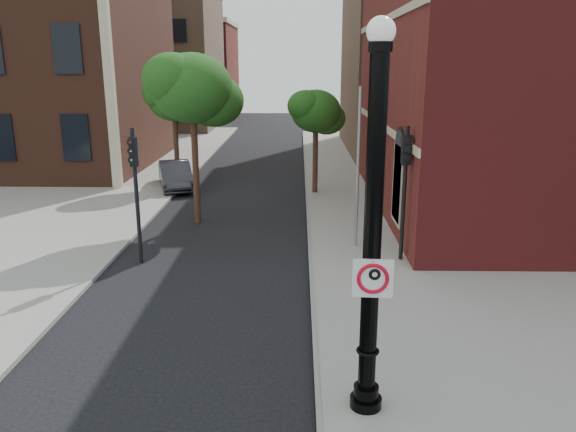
{
  "coord_description": "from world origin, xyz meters",
  "views": [
    {
      "loc": [
        1.69,
        -9.2,
        5.89
      ],
      "look_at": [
        1.47,
        2.0,
        2.83
      ],
      "focal_mm": 35.0,
      "sensor_mm": 36.0,
      "label": 1
    }
  ],
  "objects_px": {
    "no_parking_sign": "(373,278)",
    "traffic_signal_right": "(405,172)",
    "parked_car": "(175,175)",
    "lamppost": "(372,248)",
    "traffic_signal_left": "(135,174)"
  },
  "relations": [
    {
      "from": "no_parking_sign",
      "to": "traffic_signal_right",
      "type": "distance_m",
      "value": 8.03
    },
    {
      "from": "no_parking_sign",
      "to": "parked_car",
      "type": "height_order",
      "value": "no_parking_sign"
    },
    {
      "from": "lamppost",
      "to": "no_parking_sign",
      "type": "relative_size",
      "value": 10.05
    },
    {
      "from": "lamppost",
      "to": "no_parking_sign",
      "type": "distance_m",
      "value": 0.49
    },
    {
      "from": "lamppost",
      "to": "no_parking_sign",
      "type": "bearing_deg",
      "value": -86.14
    },
    {
      "from": "lamppost",
      "to": "parked_car",
      "type": "relative_size",
      "value": 1.62
    },
    {
      "from": "no_parking_sign",
      "to": "lamppost",
      "type": "bearing_deg",
      "value": 97.02
    },
    {
      "from": "lamppost",
      "to": "traffic_signal_left",
      "type": "relative_size",
      "value": 1.6
    },
    {
      "from": "traffic_signal_left",
      "to": "traffic_signal_right",
      "type": "relative_size",
      "value": 0.99
    },
    {
      "from": "traffic_signal_left",
      "to": "traffic_signal_right",
      "type": "height_order",
      "value": "traffic_signal_right"
    },
    {
      "from": "traffic_signal_left",
      "to": "lamppost",
      "type": "bearing_deg",
      "value": -65.85
    },
    {
      "from": "lamppost",
      "to": "traffic_signal_left",
      "type": "bearing_deg",
      "value": 128.7
    },
    {
      "from": "parked_car",
      "to": "traffic_signal_left",
      "type": "height_order",
      "value": "traffic_signal_left"
    },
    {
      "from": "parked_car",
      "to": "lamppost",
      "type": "bearing_deg",
      "value": -85.1
    },
    {
      "from": "traffic_signal_right",
      "to": "no_parking_sign",
      "type": "bearing_deg",
      "value": -109.26
    }
  ]
}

